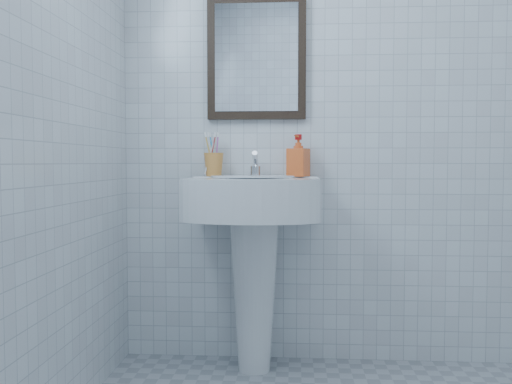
{
  "coord_description": "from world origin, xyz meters",
  "views": [
    {
      "loc": [
        -0.21,
        -1.73,
        1.02
      ],
      "look_at": [
        -0.39,
        0.86,
        0.89
      ],
      "focal_mm": 40.0,
      "sensor_mm": 36.0,
      "label": 1
    }
  ],
  "objects": [
    {
      "name": "washbasin",
      "position": [
        -0.41,
        0.99,
        0.64
      ],
      "size": [
        0.62,
        0.46,
        0.96
      ],
      "color": "white",
      "rests_on": "ground"
    },
    {
      "name": "wall_left",
      "position": [
        -1.1,
        0.0,
        1.25
      ],
      "size": [
        0.02,
        2.4,
        2.5
      ],
      "primitive_type": "cube",
      "color": "silver",
      "rests_on": "ground"
    },
    {
      "name": "toothbrush_cup",
      "position": [
        -0.62,
        1.11,
        1.01
      ],
      "size": [
        0.12,
        0.12,
        0.12
      ],
      "primitive_type": null,
      "rotation": [
        0.0,
        0.0,
        -0.3
      ],
      "color": "orange",
      "rests_on": "washbasin"
    },
    {
      "name": "wall_back",
      "position": [
        0.0,
        1.2,
        1.25
      ],
      "size": [
        2.2,
        0.02,
        2.5
      ],
      "primitive_type": "cube",
      "color": "silver",
      "rests_on": "ground"
    },
    {
      "name": "faucet",
      "position": [
        -0.41,
        1.1,
        1.0
      ],
      "size": [
        0.05,
        0.11,
        0.13
      ],
      "color": "silver",
      "rests_on": "washbasin"
    },
    {
      "name": "wall_mirror",
      "position": [
        -0.41,
        1.18,
        1.55
      ],
      "size": [
        0.5,
        0.04,
        0.62
      ],
      "color": "black",
      "rests_on": "wall_back"
    },
    {
      "name": "soap_dispenser",
      "position": [
        -0.2,
        1.11,
        1.05
      ],
      "size": [
        0.12,
        0.12,
        0.21
      ],
      "primitive_type": "imported",
      "rotation": [
        0.0,
        0.0,
        -0.4
      ],
      "color": "red",
      "rests_on": "washbasin"
    }
  ]
}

